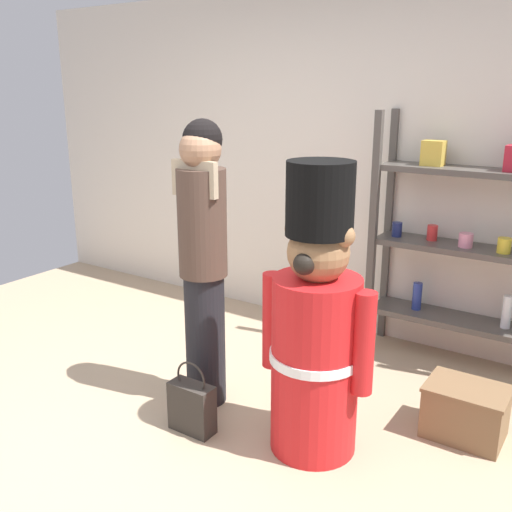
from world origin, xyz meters
The scene contains 7 objects.
ground_plane centered at (0.00, 0.00, 0.00)m, with size 6.40×6.40×0.00m, color tan.
back_wall centered at (0.00, 2.20, 1.30)m, with size 6.40×0.12×2.60m, color silver.
merchandise_shelf centered at (0.98, 1.98, 0.89)m, with size 1.26×0.35×1.72m.
teddy_bear_guard centered at (0.61, 0.54, 0.68)m, with size 0.63×0.47×1.54m.
person_shopper centered at (-0.17, 0.61, 0.94)m, with size 0.30×0.28×1.70m.
shopping_bag centered at (-0.02, 0.29, 0.15)m, with size 0.26×0.12×0.42m.
display_crate centered at (1.26, 1.09, 0.15)m, with size 0.43×0.32×0.30m.
Camera 1 is at (1.86, -1.89, 1.86)m, focal length 40.45 mm.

